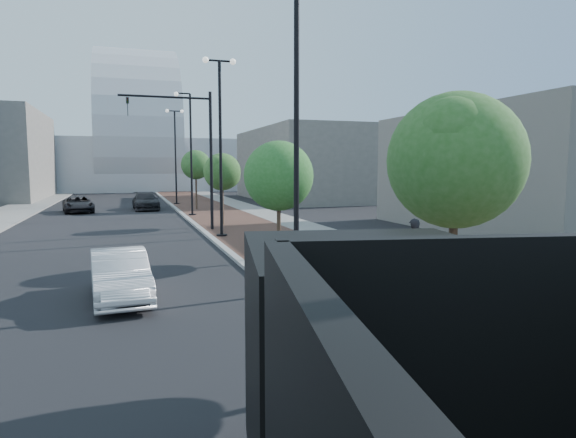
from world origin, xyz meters
name	(u,v)px	position (x,y,z in m)	size (l,w,h in m)	color
sidewalk	(217,208)	(3.50, 40.00, 0.06)	(7.00, 140.00, 0.12)	#4C2D23
concrete_strip	(246,208)	(6.20, 40.00, 0.07)	(2.40, 140.00, 0.13)	slate
curb	(177,209)	(0.00, 40.00, 0.07)	(0.30, 140.00, 0.14)	gray
west_sidewalk	(8,214)	(-13.00, 40.00, 0.06)	(4.00, 140.00, 0.12)	slate
white_sedan	(120,275)	(-4.39, 10.82, 0.70)	(1.48, 4.24, 1.40)	silver
dark_car_mid	(78,204)	(-7.90, 40.31, 0.67)	(2.23, 4.85, 1.35)	black
dark_car_far	(146,201)	(-2.51, 41.36, 0.75)	(2.10, 5.17, 1.50)	black
pedestrian	(413,246)	(5.31, 11.11, 0.99)	(0.72, 0.47, 1.97)	black
streetlight_1	(293,146)	(0.49, 10.00, 4.34)	(1.44, 0.56, 9.21)	black
streetlight_2	(220,146)	(0.60, 22.00, 4.82)	(1.72, 0.56, 9.28)	black
streetlight_3	(190,159)	(0.49, 34.00, 4.34)	(1.44, 0.56, 9.21)	black
streetlight_4	(176,156)	(0.60, 46.00, 4.82)	(1.72, 0.56, 9.28)	black
traffic_mast	(195,145)	(-0.30, 25.00, 4.98)	(5.09, 0.20, 8.00)	black
tree_0	(457,161)	(1.65, 4.02, 3.84)	(2.52, 2.49, 5.10)	#382619
tree_1	(280,176)	(1.65, 15.02, 3.38)	(2.76, 2.76, 4.77)	#382619
tree_2	(223,172)	(1.65, 27.02, 3.43)	(2.38, 2.33, 4.60)	#382619
tree_3	(196,165)	(1.65, 39.02, 3.91)	(2.52, 2.50, 5.17)	#382619
convention_center	(138,153)	(-2.00, 85.00, 6.00)	(50.00, 30.00, 50.00)	#B3B7BD
commercial_block_ne	(309,165)	(16.00, 50.00, 4.00)	(12.00, 22.00, 8.00)	#64605A
commercial_block_e	(518,171)	(18.00, 20.00, 3.50)	(10.00, 16.00, 7.00)	slate
utility_cover_1	(383,300)	(2.40, 8.00, 0.13)	(0.50, 0.50, 0.02)	black
utility_cover_2	(270,242)	(2.40, 19.00, 0.13)	(0.50, 0.50, 0.02)	black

